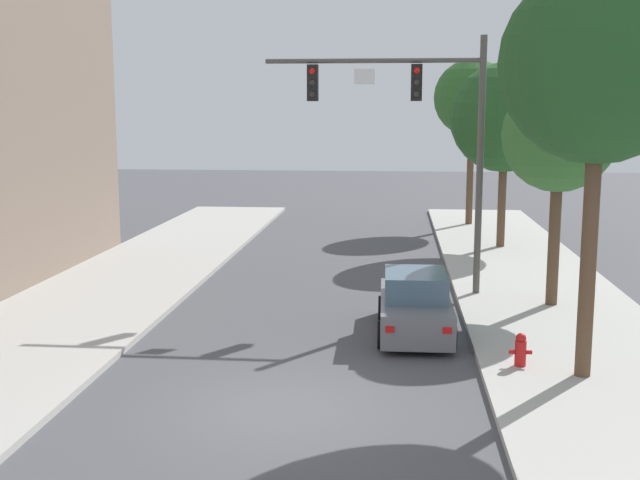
% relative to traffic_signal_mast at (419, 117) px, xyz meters
% --- Properties ---
extents(ground_plane, '(120.00, 120.00, 0.00)m').
position_rel_traffic_signal_mast_xyz_m(ground_plane, '(-2.81, -9.47, -5.33)').
color(ground_plane, '#4C4C51').
extents(sidewalk_right, '(5.00, 60.00, 0.15)m').
position_rel_traffic_signal_mast_xyz_m(sidewalk_right, '(3.69, -9.47, -5.26)').
color(sidewalk_right, '#B2AFA8').
rests_on(sidewalk_right, ground).
extents(traffic_signal_mast, '(6.38, 0.38, 7.50)m').
position_rel_traffic_signal_mast_xyz_m(traffic_signal_mast, '(0.00, 0.00, 0.00)').
color(traffic_signal_mast, '#514C47').
rests_on(traffic_signal_mast, sidewalk_right).
extents(car_lead_grey, '(1.88, 4.26, 1.60)m').
position_rel_traffic_signal_mast_xyz_m(car_lead_grey, '(-0.13, -4.11, -4.61)').
color(car_lead_grey, slate).
rests_on(car_lead_grey, ground).
extents(fire_hydrant, '(0.48, 0.24, 0.72)m').
position_rel_traffic_signal_mast_xyz_m(fire_hydrant, '(2.04, -6.91, -4.83)').
color(fire_hydrant, red).
rests_on(fire_hydrant, sidewalk_right).
extents(street_tree_nearest, '(3.88, 3.88, 8.21)m').
position_rel_traffic_signal_mast_xyz_m(street_tree_nearest, '(3.22, -7.43, 1.05)').
color(street_tree_nearest, brown).
rests_on(street_tree_nearest, sidewalk_right).
extents(street_tree_second, '(3.10, 3.10, 6.27)m').
position_rel_traffic_signal_mast_xyz_m(street_tree_second, '(3.75, -1.26, -0.50)').
color(street_tree_second, brown).
rests_on(street_tree_second, sidewalk_right).
extents(street_tree_third, '(4.27, 4.27, 7.25)m').
position_rel_traffic_signal_mast_xyz_m(street_tree_third, '(3.57, 8.44, -0.09)').
color(street_tree_third, brown).
rests_on(street_tree_third, sidewalk_right).
extents(street_tree_farthest, '(3.61, 3.61, 7.79)m').
position_rel_traffic_signal_mast_xyz_m(street_tree_farthest, '(2.89, 14.89, 0.76)').
color(street_tree_farthest, brown).
rests_on(street_tree_farthest, sidewalk_right).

